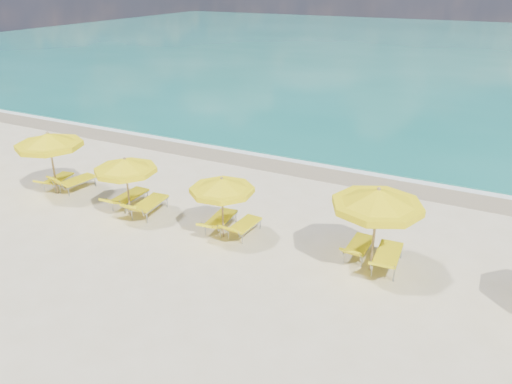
% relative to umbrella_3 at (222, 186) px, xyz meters
% --- Properties ---
extents(ground_plane, '(120.00, 120.00, 0.00)m').
position_rel_umbrella_3_xyz_m(ground_plane, '(0.55, -0.28, -1.76)').
color(ground_plane, beige).
extents(ocean, '(120.00, 80.00, 0.30)m').
position_rel_umbrella_3_xyz_m(ocean, '(0.55, 47.72, -1.76)').
color(ocean, '#136B60').
rests_on(ocean, ground).
extents(wet_sand_band, '(120.00, 2.60, 0.01)m').
position_rel_umbrella_3_xyz_m(wet_sand_band, '(0.55, 7.12, -1.76)').
color(wet_sand_band, tan).
rests_on(wet_sand_band, ground).
extents(foam_line, '(120.00, 1.20, 0.03)m').
position_rel_umbrella_3_xyz_m(foam_line, '(0.55, 7.92, -1.76)').
color(foam_line, white).
rests_on(foam_line, ground).
extents(whitecap_near, '(14.00, 0.36, 0.05)m').
position_rel_umbrella_3_xyz_m(whitecap_near, '(-5.45, 16.72, -1.76)').
color(whitecap_near, white).
rests_on(whitecap_near, ground).
extents(umbrella_1, '(2.60, 2.60, 2.47)m').
position_rel_umbrella_3_xyz_m(umbrella_1, '(-7.42, 0.05, 0.35)').
color(umbrella_1, '#A58352').
rests_on(umbrella_1, ground).
extents(umbrella_2, '(2.60, 2.60, 2.15)m').
position_rel_umbrella_3_xyz_m(umbrella_2, '(-3.68, -0.14, 0.07)').
color(umbrella_2, '#A58352').
rests_on(umbrella_2, ground).
extents(umbrella_3, '(2.53, 2.53, 2.07)m').
position_rel_umbrella_3_xyz_m(umbrella_3, '(0.00, 0.00, 0.00)').
color(umbrella_3, '#A58352').
rests_on(umbrella_3, ground).
extents(umbrella_4, '(2.64, 2.64, 2.55)m').
position_rel_umbrella_3_xyz_m(umbrella_4, '(4.72, 0.26, 0.41)').
color(umbrella_4, '#A58352').
rests_on(umbrella_4, ground).
extents(lounger_1_left, '(0.86, 1.81, 0.68)m').
position_rel_umbrella_3_xyz_m(lounger_1_left, '(-7.87, 0.53, -1.56)').
color(lounger_1_left, '#A5A8AD').
rests_on(lounger_1_left, ground).
extents(lounger_1_right, '(0.86, 1.88, 0.89)m').
position_rel_umbrella_3_xyz_m(lounger_1_right, '(-7.01, 0.66, -1.53)').
color(lounger_1_right, '#A5A8AD').
rests_on(lounger_1_right, ground).
extents(lounger_2_left, '(0.67, 1.98, 0.74)m').
position_rel_umbrella_3_xyz_m(lounger_2_left, '(-4.19, 0.43, -1.53)').
color(lounger_2_left, '#A5A8AD').
rests_on(lounger_2_left, ground).
extents(lounger_2_right, '(0.86, 2.07, 0.88)m').
position_rel_umbrella_3_xyz_m(lounger_2_right, '(-3.13, 0.22, -1.52)').
color(lounger_2_right, '#A5A8AD').
rests_on(lounger_2_right, ground).
extents(lounger_3_left, '(0.76, 1.92, 0.70)m').
position_rel_umbrella_3_xyz_m(lounger_3_left, '(-0.35, 0.41, -1.54)').
color(lounger_3_left, '#A5A8AD').
rests_on(lounger_3_left, ground).
extents(lounger_3_right, '(0.67, 1.76, 0.76)m').
position_rel_umbrella_3_xyz_m(lounger_3_right, '(0.54, 0.40, -1.55)').
color(lounger_3_right, '#A5A8AD').
rests_on(lounger_3_right, ground).
extents(lounger_4_left, '(0.62, 1.79, 0.78)m').
position_rel_umbrella_3_xyz_m(lounger_4_left, '(4.21, 0.78, -1.54)').
color(lounger_4_left, '#A5A8AD').
rests_on(lounger_4_left, ground).
extents(lounger_4_right, '(0.80, 2.10, 0.83)m').
position_rel_umbrella_3_xyz_m(lounger_4_right, '(5.11, 0.52, -1.52)').
color(lounger_4_right, '#A5A8AD').
rests_on(lounger_4_right, ground).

